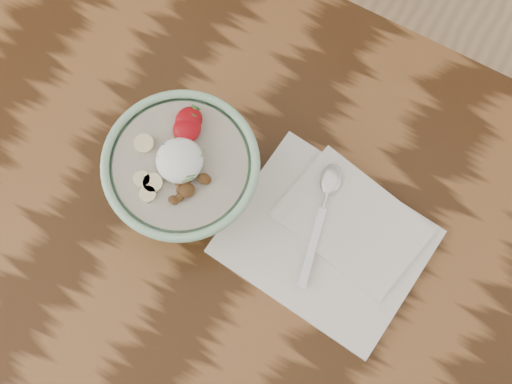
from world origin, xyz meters
TOP-DOWN VIEW (x-y plane):
  - table at (0.00, 0.00)cm, footprint 160.00×90.00cm
  - breakfast_bowl at (-9.02, 5.99)cm, footprint 21.16×21.16cm
  - napkin at (12.91, 9.21)cm, footprint 29.23×25.13cm
  - spoon at (9.52, 14.00)cm, footprint 6.18×18.82cm

SIDE VIEW (x-z plane):
  - table at x=0.00cm, z-range 28.20..103.20cm
  - napkin at x=12.91cm, z-range 74.86..76.54cm
  - spoon at x=9.52cm, z-range 76.59..77.58cm
  - breakfast_bowl at x=-9.02cm, z-range 75.00..89.35cm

